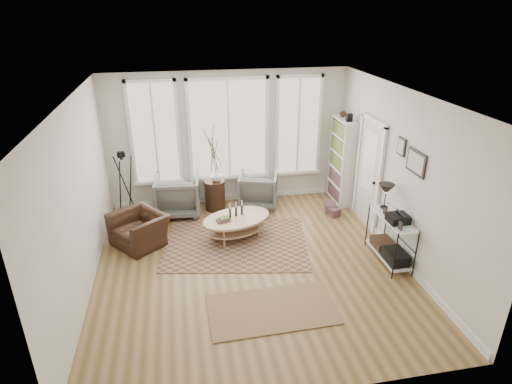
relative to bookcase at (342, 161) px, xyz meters
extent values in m
plane|color=olive|center=(-2.44, -2.23, -0.96)|extent=(5.50, 5.50, 0.00)
plane|color=white|center=(-2.44, -2.23, 1.94)|extent=(5.50, 5.50, 0.00)
cube|color=silver|center=(-2.44, 0.52, 0.49)|extent=(5.20, 0.04, 2.90)
cube|color=silver|center=(-2.44, -4.98, 0.49)|extent=(5.20, 0.04, 2.90)
cube|color=silver|center=(-5.04, -2.23, 0.49)|extent=(0.04, 5.50, 2.90)
cube|color=silver|center=(0.16, -2.23, 0.49)|extent=(0.04, 5.50, 2.90)
cube|color=white|center=(-2.44, 0.51, -0.90)|extent=(5.10, 0.04, 0.12)
cube|color=white|center=(0.15, -2.23, -0.90)|extent=(0.03, 5.40, 0.12)
cube|color=tan|center=(-2.44, 0.50, 0.69)|extent=(1.60, 0.03, 2.10)
cube|color=tan|center=(-3.99, 0.50, 0.69)|extent=(0.90, 0.03, 2.10)
cube|color=tan|center=(-0.89, 0.50, 0.69)|extent=(0.90, 0.03, 2.10)
cube|color=white|center=(-2.44, 0.48, 0.69)|extent=(1.74, 0.06, 2.24)
cube|color=white|center=(-3.99, 0.48, 0.69)|extent=(1.04, 0.06, 2.24)
cube|color=white|center=(-0.89, 0.48, 0.69)|extent=(1.04, 0.06, 2.24)
cube|color=white|center=(-2.44, 0.46, -0.39)|extent=(4.10, 0.12, 0.06)
cube|color=silver|center=(0.14, -1.08, 0.09)|extent=(0.04, 0.88, 2.10)
cube|color=white|center=(0.12, -1.08, 0.34)|extent=(0.01, 0.55, 1.20)
cube|color=white|center=(0.12, -1.57, 0.09)|extent=(0.06, 0.08, 2.18)
cube|color=white|center=(0.12, -0.59, 0.09)|extent=(0.06, 0.08, 2.18)
cube|color=white|center=(0.12, -1.08, 1.18)|extent=(0.06, 1.06, 0.08)
sphere|color=black|center=(0.09, -1.41, 0.04)|extent=(0.06, 0.06, 0.06)
cube|color=white|center=(-0.01, -0.41, -0.01)|extent=(0.30, 0.03, 1.90)
cube|color=white|center=(-0.01, 0.41, -0.01)|extent=(0.30, 0.03, 1.90)
cube|color=white|center=(0.14, 0.00, -0.01)|extent=(0.02, 0.85, 1.90)
cube|color=white|center=(-0.01, 0.00, -0.01)|extent=(0.30, 0.81, 1.90)
cube|color=brown|center=(-0.01, 0.00, -0.01)|extent=(0.24, 0.75, 1.76)
cube|color=black|center=(-0.01, -0.20, 1.02)|extent=(0.12, 0.10, 0.16)
sphere|color=#321F14|center=(-0.01, 0.15, 1.01)|extent=(0.14, 0.14, 0.14)
cube|color=white|center=(-0.06, -2.53, -0.84)|extent=(0.37, 1.07, 0.03)
cube|color=white|center=(-0.06, -2.53, -0.14)|extent=(0.37, 1.07, 0.02)
cylinder|color=black|center=(-0.24, -3.06, -0.53)|extent=(0.02, 0.02, 0.85)
cylinder|color=black|center=(0.12, -3.06, -0.53)|extent=(0.02, 0.02, 0.85)
cylinder|color=black|center=(-0.24, -2.00, -0.53)|extent=(0.02, 0.02, 0.85)
cylinder|color=black|center=(0.12, -2.00, -0.53)|extent=(0.02, 0.02, 0.85)
cylinder|color=black|center=(-0.06, -2.18, -0.08)|extent=(0.14, 0.14, 0.02)
cylinder|color=black|center=(-0.06, -2.18, 0.06)|extent=(0.02, 0.02, 0.30)
cone|color=black|center=(-0.06, -2.18, 0.26)|extent=(0.28, 0.28, 0.18)
cube|color=black|center=(-0.06, -2.68, -0.05)|extent=(0.32, 0.30, 0.13)
cube|color=black|center=(-0.06, -2.78, -0.73)|extent=(0.32, 0.45, 0.20)
cube|color=#321F14|center=(-0.06, -2.31, -0.75)|extent=(0.32, 0.40, 0.16)
cube|color=black|center=(-0.16, -2.95, -0.04)|extent=(0.02, 0.10, 0.14)
cube|color=black|center=(-0.16, -2.41, -0.05)|extent=(0.02, 0.10, 0.12)
cube|color=black|center=(0.14, -2.63, 0.89)|extent=(0.03, 0.52, 0.38)
cube|color=silver|center=(0.13, -2.63, 0.89)|extent=(0.01, 0.44, 0.30)
cube|color=black|center=(0.14, -2.13, 0.99)|extent=(0.03, 0.24, 0.30)
cube|color=silver|center=(0.13, -2.13, 0.99)|extent=(0.01, 0.18, 0.24)
cube|color=brown|center=(-2.59, -1.46, -0.95)|extent=(2.92, 2.39, 0.01)
cube|color=brown|center=(-2.34, -3.45, -0.94)|extent=(1.88, 1.07, 0.01)
ellipsoid|color=tan|center=(-2.54, -1.23, -0.76)|extent=(1.33, 1.07, 0.03)
ellipsoid|color=tan|center=(-2.54, -1.23, -0.55)|extent=(1.55, 1.26, 0.04)
cylinder|color=tan|center=(-2.91, -1.44, -0.76)|extent=(0.04, 0.04, 0.38)
cylinder|color=tan|center=(-2.16, -1.44, -0.76)|extent=(0.04, 0.04, 0.38)
cylinder|color=tan|center=(-2.91, -1.01, -0.76)|extent=(0.04, 0.04, 0.38)
cylinder|color=tan|center=(-2.16, -1.01, -0.76)|extent=(0.04, 0.04, 0.38)
cylinder|color=black|center=(-2.66, -1.17, -0.43)|extent=(0.04, 0.04, 0.19)
cylinder|color=black|center=(-2.54, -1.17, -0.43)|extent=(0.04, 0.04, 0.19)
cylinder|color=black|center=(-2.41, -1.17, -0.43)|extent=(0.04, 0.04, 0.19)
cube|color=#28492D|center=(-2.79, -1.32, -0.50)|extent=(0.23, 0.17, 0.06)
imported|color=slate|center=(-3.61, 0.02, -0.53)|extent=(0.98, 1.00, 0.85)
imported|color=slate|center=(-1.86, 0.11, -0.58)|extent=(1.01, 1.03, 0.76)
cylinder|color=#321F14|center=(-2.82, 0.09, -0.63)|extent=(0.44, 0.44, 0.66)
imported|color=silver|center=(-2.78, 0.08, -0.17)|extent=(0.29, 0.29, 0.25)
imported|color=#321F14|center=(-4.35, -1.14, -0.65)|extent=(1.24, 1.22, 0.61)
cylinder|color=black|center=(-4.64, -0.07, 0.40)|extent=(0.06, 0.06, 0.06)
cube|color=black|center=(-4.64, -0.07, 0.47)|extent=(0.17, 0.14, 0.10)
cylinder|color=black|center=(-4.64, -0.15, 0.47)|extent=(0.06, 0.08, 0.06)
cube|color=brown|center=(-0.39, -0.51, -0.86)|extent=(0.30, 0.34, 0.19)
cube|color=brown|center=(-0.39, -0.70, -0.87)|extent=(0.27, 0.31, 0.17)
camera|label=1|loc=(-3.51, -8.37, 3.20)|focal=30.00mm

